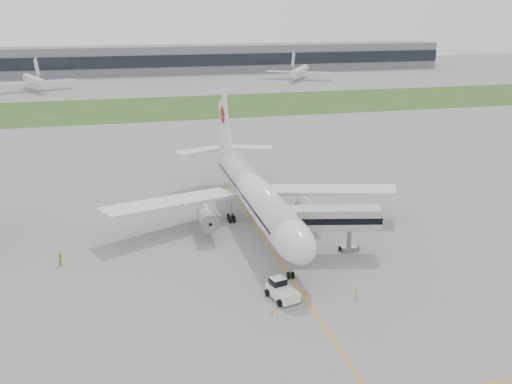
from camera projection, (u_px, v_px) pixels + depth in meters
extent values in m
plane|color=gray|center=(261.00, 235.00, 87.10)|extent=(600.00, 600.00, 0.00)
cube|color=#21481B|center=(174.00, 107.00, 197.73)|extent=(600.00, 50.00, 0.02)
cube|color=gray|center=(150.00, 60.00, 296.99)|extent=(320.00, 22.00, 14.00)
cube|color=#1E222A|center=(151.00, 62.00, 286.85)|extent=(320.00, 0.60, 6.00)
cylinder|color=silver|center=(255.00, 193.00, 89.05)|extent=(5.00, 38.00, 5.00)
ellipsoid|color=silver|center=(293.00, 240.00, 71.07)|extent=(5.00, 11.00, 5.00)
cube|color=black|center=(295.00, 236.00, 69.87)|extent=(3.20, 1.54, 1.14)
cone|color=silver|center=(227.00, 154.00, 109.09)|extent=(5.00, 10.53, 6.16)
cube|color=silver|center=(170.00, 202.00, 88.24)|extent=(22.13, 13.52, 1.70)
cube|color=silver|center=(328.00, 190.00, 94.28)|extent=(22.13, 13.52, 1.70)
cylinder|color=gray|center=(207.00, 218.00, 85.69)|extent=(2.70, 5.20, 2.70)
cylinder|color=gray|center=(308.00, 209.00, 89.41)|extent=(2.70, 5.20, 2.70)
cube|color=silver|center=(225.00, 126.00, 108.89)|extent=(0.45, 10.90, 12.76)
cylinder|color=#A00915|center=(224.00, 115.00, 109.19)|extent=(0.60, 3.20, 3.20)
cube|color=silver|center=(199.00, 151.00, 110.11)|extent=(9.54, 6.34, 0.35)
cube|color=silver|center=(249.00, 148.00, 112.43)|extent=(9.54, 6.34, 0.35)
cylinder|color=gray|center=(291.00, 267.00, 72.78)|extent=(0.24, 0.24, 3.10)
cylinder|color=black|center=(231.00, 218.00, 92.64)|extent=(1.40, 1.10, 1.10)
cylinder|color=black|center=(269.00, 215.00, 94.12)|extent=(1.40, 1.10, 1.10)
cube|color=white|center=(283.00, 293.00, 68.00)|extent=(3.42, 4.78, 1.15)
cube|color=white|center=(278.00, 282.00, 68.66)|extent=(2.06, 1.92, 0.96)
cube|color=black|center=(278.00, 281.00, 68.65)|extent=(2.12, 1.98, 0.81)
cylinder|color=black|center=(267.00, 293.00, 68.71)|extent=(0.55, 0.92, 0.86)
cylinder|color=black|center=(286.00, 288.00, 69.90)|extent=(0.55, 0.92, 0.86)
cylinder|color=black|center=(280.00, 303.00, 66.31)|extent=(0.55, 0.92, 0.86)
cylinder|color=black|center=(298.00, 298.00, 67.51)|extent=(0.55, 0.92, 0.86)
cube|color=#B4B4B7|center=(330.00, 218.00, 79.49)|extent=(14.27, 6.03, 2.99)
cube|color=black|center=(330.00, 218.00, 79.49)|extent=(14.49, 6.17, 0.90)
cube|color=#B4B4B7|center=(284.00, 221.00, 78.41)|extent=(2.59, 3.39, 3.39)
cylinder|color=gray|center=(349.00, 238.00, 81.04)|extent=(0.70, 0.70, 3.79)
cube|color=gray|center=(349.00, 248.00, 81.52)|extent=(2.64, 1.89, 0.70)
cylinder|color=black|center=(340.00, 248.00, 81.50)|extent=(0.45, 0.75, 0.70)
cylinder|color=black|center=(358.00, 248.00, 81.55)|extent=(0.45, 0.75, 0.70)
cone|color=orange|center=(272.00, 312.00, 64.76)|extent=(0.39, 0.39, 0.53)
cone|color=orange|center=(306.00, 293.00, 68.97)|extent=(0.45, 0.45, 0.61)
imported|color=#ADFC2A|center=(356.00, 292.00, 68.06)|extent=(0.65, 0.64, 1.51)
imported|color=gold|center=(61.00, 259.00, 76.77)|extent=(0.94, 1.03, 1.73)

